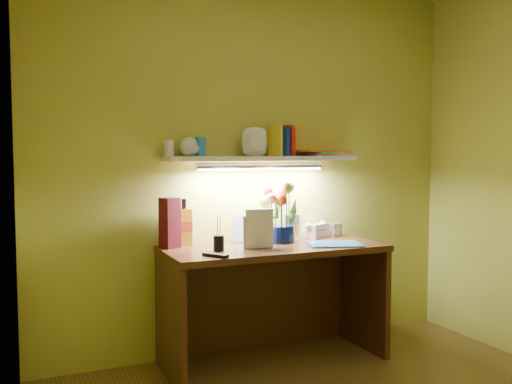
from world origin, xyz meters
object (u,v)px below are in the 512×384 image
telephone (315,230)px  desk (274,304)px  flower_bouquet (278,212)px  whisky_bottle (184,222)px  desk_clock (335,230)px

telephone → desk: bearing=-179.2°
desk → flower_bouquet: size_ratio=3.60×
flower_bouquet → telephone: (0.32, 0.07, -0.14)m
flower_bouquet → whisky_bottle: 0.62m
desk_clock → desk: bearing=178.3°
desk → telephone: bearing=25.7°
desk_clock → flower_bouquet: bearing=166.7°
telephone → whisky_bottle: 0.93m
telephone → desk_clock: (0.15, -0.02, -0.01)m
flower_bouquet → telephone: 0.36m
desk → desk_clock: size_ratio=15.43×
telephone → desk_clock: size_ratio=2.01×
flower_bouquet → whisky_bottle: (-0.60, 0.11, -0.05)m
desk_clock → whisky_bottle: whisky_bottle is taller
whisky_bottle → desk_clock: bearing=-3.2°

